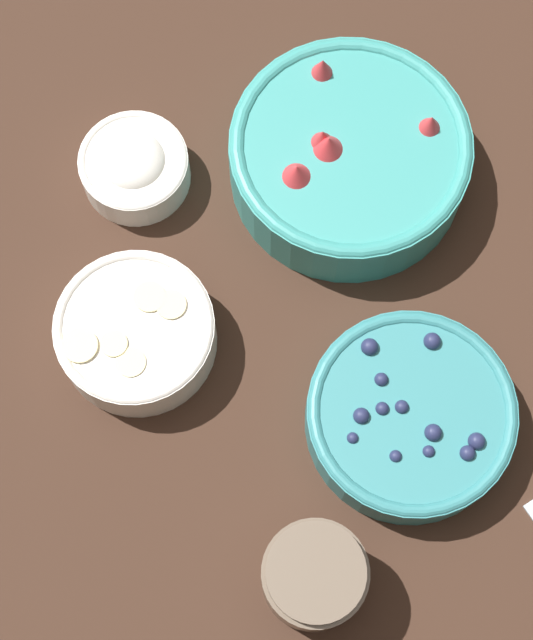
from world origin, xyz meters
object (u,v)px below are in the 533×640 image
bowl_strawberries (349,156)px  bowl_cream (134,166)px  bowl_blueberries (410,416)px  jar_chocolate (314,576)px  bowl_bananas (136,332)px

bowl_strawberries → bowl_cream: bowl_strawberries is taller
bowl_blueberries → bowl_cream: size_ratio=1.76×
bowl_cream → jar_chocolate: size_ratio=1.19×
bowl_strawberries → bowl_cream: size_ratio=2.17×
bowl_strawberries → bowl_blueberries: size_ratio=1.23×
jar_chocolate → bowl_blueberries: bearing=-58.8°
bowl_bananas → jar_chocolate: (-0.27, -0.05, 0.01)m
bowl_blueberries → bowl_cream: (0.34, 0.12, -0.00)m
bowl_bananas → jar_chocolate: size_ratio=1.64×
bowl_blueberries → bowl_bananas: size_ratio=1.28×
bowl_blueberries → jar_chocolate: bearing=121.2°
bowl_cream → jar_chocolate: (-0.43, 0.02, 0.01)m
bowl_strawberries → bowl_bananas: (-0.07, 0.26, -0.01)m
bowl_strawberries → jar_chocolate: 0.40m
bowl_blueberries → bowl_bananas: 0.26m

